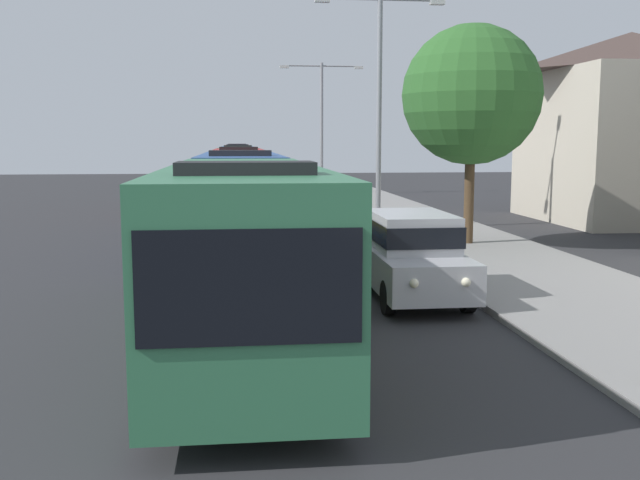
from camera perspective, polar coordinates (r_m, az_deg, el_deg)
The scene contains 11 objects.
bus_lead at distance 12.65m, azimuth -5.91°, elevation -0.41°, with size 2.58×10.54×3.21m.
bus_second_in_line at distance 24.76m, azimuth -6.23°, elevation 3.56°, with size 2.58×12.11×3.21m.
bus_middle at distance 37.77m, azimuth -6.35°, elevation 4.97°, with size 2.58×12.13×3.21m.
bus_fourth_in_line at distance 50.69m, azimuth -6.41°, elevation 5.66°, with size 2.58×12.24×3.21m.
bus_rear at distance 63.57m, azimuth -6.44°, elevation 6.07°, with size 2.58×12.28×3.21m.
bus_tail_end at distance 76.81m, azimuth -6.46°, elevation 6.34°, with size 2.58×11.68×3.21m.
white_suv at distance 16.23m, azimuth 7.17°, elevation -0.98°, with size 1.86×4.55×1.90m.
streetlamp_mid at distance 28.79m, azimuth 4.65°, elevation 11.65°, with size 4.99×0.28×8.85m.
streetlamp_far at distance 47.74m, azimuth 0.13°, elevation 9.77°, with size 5.35×0.28×8.28m.
roadside_tree at distance 24.34m, azimuth 11.75°, elevation 10.99°, with size 4.47×4.47×7.02m.
house_distant_gabled at distance 34.55m, azimuth 22.78°, elevation 8.17°, with size 7.24×8.81×8.06m.
Camera 1 is at (-1.42, 0.21, 3.47)m, focal length 41.05 mm.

